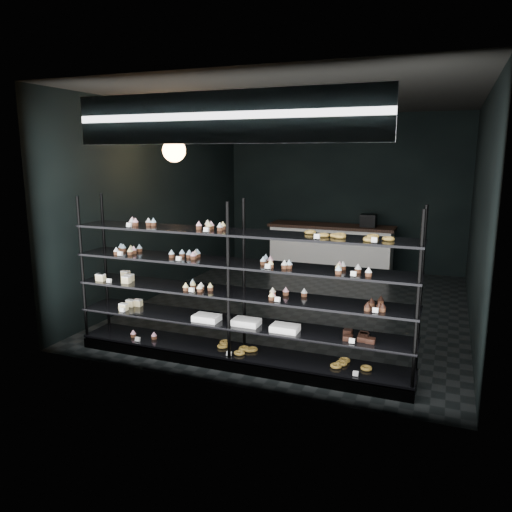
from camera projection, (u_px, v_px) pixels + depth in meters
name	position (u px, v px, depth m)	size (l,w,h in m)	color
room	(303.00, 207.00, 7.71)	(5.01, 6.01, 3.20)	black
display_shelf	(235.00, 312.00, 5.71)	(4.00, 0.50, 1.91)	black
signage	(221.00, 117.00, 4.81)	(3.30, 0.05, 0.50)	#0B1739
pendant_lamp	(174.00, 150.00, 7.32)	(0.34, 0.34, 0.90)	black
service_counter	(331.00, 248.00, 10.25)	(2.55, 0.65, 1.23)	white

